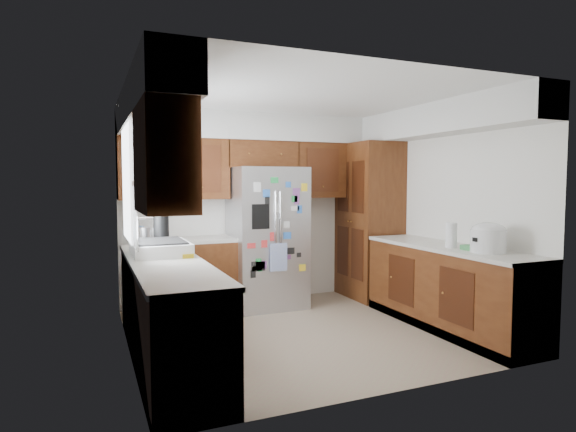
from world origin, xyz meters
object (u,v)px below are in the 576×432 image
at_px(pantry, 369,221).
at_px(rice_cooker, 488,237).
at_px(paper_towel, 451,235).
at_px(fridge, 267,237).

xyz_separation_m(pantry, rice_cooker, (-0.00, -2.17, -0.00)).
height_order(rice_cooker, paper_towel, rice_cooker).
xyz_separation_m(fridge, paper_towel, (1.41, -1.80, 0.15)).
xyz_separation_m(pantry, paper_towel, (-0.09, -1.75, -0.02)).
bearing_deg(fridge, rice_cooker, -55.98).
bearing_deg(rice_cooker, pantry, 89.99).
bearing_deg(rice_cooker, fridge, 124.02).
xyz_separation_m(fridge, rice_cooker, (1.50, -2.22, 0.17)).
height_order(fridge, paper_towel, fridge).
height_order(pantry, fridge, pantry).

